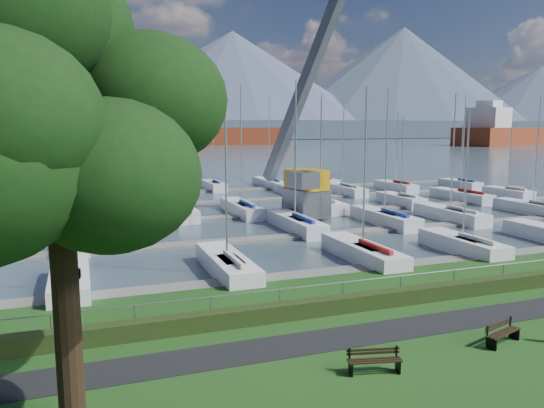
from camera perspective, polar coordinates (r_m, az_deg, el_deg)
name	(u,v)px	position (r m, az deg, el deg)	size (l,w,h in m)	color
path	(400,329)	(22.36, 13.57, -12.94)	(160.00, 2.00, 0.04)	black
water	(104,143)	(280.65, -17.65, 6.24)	(800.00, 540.00, 0.20)	#3B4D56
hedge	(367,301)	(24.32, 10.18, -10.22)	(80.00, 0.70, 0.70)	#233212
fence	(363,280)	(24.39, 9.75, -8.06)	(0.04, 0.04, 80.00)	gray
foothill	(98,130)	(350.48, -18.19, 7.61)	(900.00, 80.00, 12.00)	#425261
mountains	(102,74)	(427.08, -17.78, 13.15)	(1190.00, 360.00, 115.00)	#3B4756
docks	(220,218)	(48.45, -5.66, -1.51)	(90.00, 41.60, 0.25)	#65625F
bench_left	(374,361)	(18.44, 10.93, -16.22)	(1.85, 0.82, 0.85)	black
bench_right	(502,333)	(22.04, 23.52, -12.60)	(1.84, 0.94, 0.85)	black
tree	(31,92)	(14.06, -24.48, 10.94)	(9.24, 9.16, 13.49)	black
crane	(306,156)	(48.83, 3.67, 5.15)	(7.04, 13.12, 22.35)	slate
cargo_ship_mid	(172,136)	(244.45, -10.74, 7.16)	(99.01, 26.67, 21.50)	maroon
cargo_ship_east	(519,136)	(274.94, 25.05, 6.65)	(94.81, 47.87, 21.50)	maroon
sailboat_fleet	(181,154)	(50.50, -9.72, 5.27)	(75.89, 50.14, 13.28)	navy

